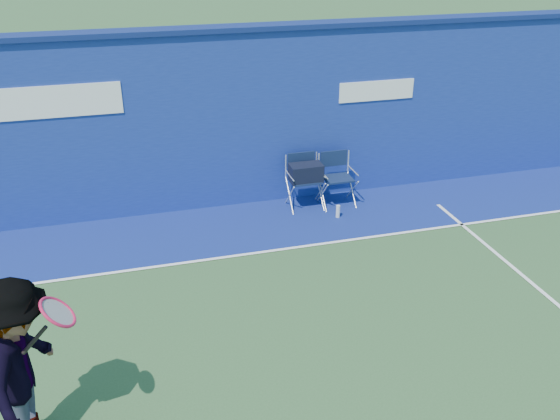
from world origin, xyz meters
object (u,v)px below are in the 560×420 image
object	(u,v)px
tennis_player	(24,367)
directors_chair_right	(337,189)
directors_chair_left	(305,186)
water_bottle	(338,212)

from	to	relation	value
tennis_player	directors_chair_right	bearing A→B (deg)	42.48
directors_chair_left	water_bottle	bearing A→B (deg)	-52.89
directors_chair_left	tennis_player	bearing A→B (deg)	-133.38
directors_chair_left	directors_chair_right	size ratio (longest dim) A/B	1.01
tennis_player	directors_chair_left	bearing A→B (deg)	46.62
directors_chair_right	water_bottle	world-z (taller)	directors_chair_right
directors_chair_right	water_bottle	distance (m)	0.56
directors_chair_left	water_bottle	distance (m)	0.75
directors_chair_left	tennis_player	size ratio (longest dim) A/B	0.52
water_bottle	directors_chair_right	bearing A→B (deg)	72.07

